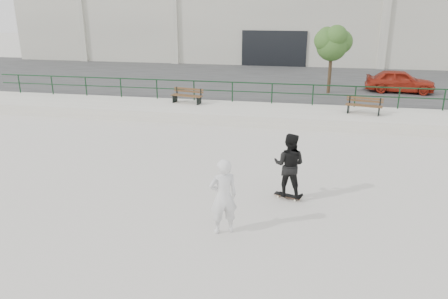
% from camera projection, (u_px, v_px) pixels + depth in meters
% --- Properties ---
extents(ground, '(120.00, 120.00, 0.00)m').
position_uv_depth(ground, '(202.00, 205.00, 12.16)').
color(ground, beige).
rests_on(ground, ground).
extents(ledge, '(30.00, 3.00, 0.50)m').
position_uv_depth(ledge, '(248.00, 114.00, 20.91)').
color(ledge, silver).
rests_on(ledge, ground).
extents(parking_strip, '(60.00, 14.00, 0.50)m').
position_uv_depth(parking_strip, '(266.00, 82.00, 28.80)').
color(parking_strip, '#343434').
rests_on(parking_strip, ground).
extents(railing, '(28.00, 0.06, 1.03)m').
position_uv_depth(railing, '(252.00, 88.00, 21.79)').
color(railing, '#12331A').
rests_on(railing, ledge).
extents(commercial_building, '(44.20, 16.33, 8.00)m').
position_uv_depth(commercial_building, '(282.00, 10.00, 40.40)').
color(commercial_building, silver).
rests_on(commercial_building, ground).
extents(bench_left, '(1.68, 0.78, 0.74)m').
position_uv_depth(bench_left, '(187.00, 96.00, 21.84)').
color(bench_left, '#4B2D1A').
rests_on(bench_left, ledge).
extents(bench_right, '(1.67, 0.79, 0.74)m').
position_uv_depth(bench_right, '(364.00, 106.00, 19.78)').
color(bench_right, '#4B2D1A').
rests_on(bench_right, ledge).
extents(tree, '(2.08, 1.85, 3.69)m').
position_uv_depth(tree, '(333.00, 42.00, 23.45)').
color(tree, '#433321').
rests_on(tree, parking_strip).
extents(red_car, '(3.79, 1.75, 1.26)m').
position_uv_depth(red_car, '(400.00, 81.00, 24.33)').
color(red_car, maroon).
rests_on(red_car, parking_strip).
extents(skateboard, '(0.80, 0.45, 0.09)m').
position_uv_depth(skateboard, '(288.00, 196.00, 12.54)').
color(skateboard, black).
rests_on(skateboard, ground).
extents(standing_skater, '(1.02, 0.86, 1.85)m').
position_uv_depth(standing_skater, '(289.00, 165.00, 12.24)').
color(standing_skater, black).
rests_on(standing_skater, skateboard).
extents(seated_skater, '(0.82, 0.71, 1.90)m').
position_uv_depth(seated_skater, '(223.00, 196.00, 10.43)').
color(seated_skater, silver).
rests_on(seated_skater, ground).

